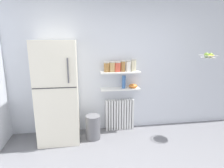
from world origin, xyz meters
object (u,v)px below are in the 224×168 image
at_px(storage_jar_0, 107,67).
at_px(storage_jar_3, 123,66).
at_px(refrigerator, 58,92).
at_px(hanging_fruit_basket, 208,56).
at_px(shelf_bowl, 133,86).
at_px(trash_bin, 93,127).
at_px(storage_jar_1, 112,67).
at_px(storage_jar_5, 134,65).
at_px(radiator, 120,115).
at_px(storage_jar_4, 128,66).
at_px(storage_jar_2, 118,67).
at_px(vase, 124,82).

xyz_separation_m(storage_jar_0, storage_jar_3, (0.32, -0.00, 0.01)).
distance_m(refrigerator, hanging_fruit_basket, 2.76).
height_order(shelf_bowl, trash_bin, shelf_bowl).
bearing_deg(storage_jar_1, storage_jar_5, -0.00).
bearing_deg(refrigerator, storage_jar_1, 11.24).
bearing_deg(storage_jar_5, radiator, 173.52).
bearing_deg(storage_jar_4, storage_jar_1, -180.00).
height_order(refrigerator, radiator, refrigerator).
xyz_separation_m(storage_jar_2, hanging_fruit_basket, (1.55, -0.46, 0.23)).
height_order(storage_jar_2, hanging_fruit_basket, hanging_fruit_basket).
xyz_separation_m(storage_jar_2, shelf_bowl, (0.31, 0.00, -0.39)).
height_order(radiator, shelf_bowl, shelf_bowl).
height_order(storage_jar_3, storage_jar_5, storage_jar_5).
height_order(storage_jar_0, storage_jar_3, storage_jar_3).
height_order(storage_jar_3, storage_jar_4, storage_jar_3).
bearing_deg(trash_bin, storage_jar_2, 28.57).
distance_m(storage_jar_1, shelf_bowl, 0.57).
distance_m(refrigerator, storage_jar_1, 1.11).
distance_m(storage_jar_2, storage_jar_5, 0.32).
height_order(radiator, storage_jar_2, storage_jar_2).
bearing_deg(storage_jar_4, refrigerator, -171.39).
distance_m(radiator, shelf_bowl, 0.66).
xyz_separation_m(refrigerator, trash_bin, (0.61, -0.08, -0.68)).
bearing_deg(trash_bin, storage_jar_1, 34.52).
xyz_separation_m(storage_jar_2, storage_jar_3, (0.11, -0.00, 0.01)).
height_order(storage_jar_4, storage_jar_5, storage_jar_5).
height_order(refrigerator, storage_jar_1, refrigerator).
bearing_deg(storage_jar_2, storage_jar_0, 180.00).
bearing_deg(storage_jar_5, storage_jar_0, 180.00).
relative_size(storage_jar_3, storage_jar_5, 0.91).
distance_m(refrigerator, trash_bin, 0.92).
height_order(storage_jar_1, shelf_bowl, storage_jar_1).
bearing_deg(storage_jar_4, storage_jar_3, -180.00).
bearing_deg(storage_jar_2, storage_jar_4, 0.00).
relative_size(storage_jar_4, hanging_fruit_basket, 0.65).
distance_m(storage_jar_3, shelf_bowl, 0.45).
height_order(storage_jar_0, shelf_bowl, storage_jar_0).
distance_m(storage_jar_5, vase, 0.37).
xyz_separation_m(refrigerator, storage_jar_2, (1.12, 0.20, 0.40)).
bearing_deg(trash_bin, storage_jar_4, 21.04).
relative_size(storage_jar_5, hanging_fruit_basket, 0.74).
xyz_separation_m(storage_jar_1, storage_jar_4, (0.32, 0.00, 0.01)).
xyz_separation_m(refrigerator, storage_jar_4, (1.33, 0.20, 0.41)).
bearing_deg(refrigerator, vase, 9.16).
distance_m(storage_jar_0, hanging_fruit_basket, 1.84).
relative_size(storage_jar_4, storage_jar_5, 0.89).
relative_size(storage_jar_2, storage_jar_5, 0.82).
relative_size(refrigerator, storage_jar_3, 8.56).
bearing_deg(storage_jar_3, shelf_bowl, 0.00).
bearing_deg(storage_jar_4, trash_bin, -158.96).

